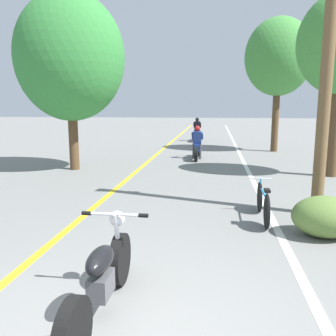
# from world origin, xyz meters

# --- Properties ---
(lane_stripe_center) EXTENTS (0.14, 48.00, 0.01)m
(lane_stripe_center) POSITION_xyz_m (-1.70, 12.55, 0.00)
(lane_stripe_center) COLOR yellow
(lane_stripe_center) RESTS_ON ground
(lane_stripe_edge) EXTENTS (0.14, 48.00, 0.01)m
(lane_stripe_edge) POSITION_xyz_m (2.04, 12.55, 0.00)
(lane_stripe_edge) COLOR white
(lane_stripe_edge) RESTS_ON ground
(utility_pole) EXTENTS (1.10, 0.24, 6.34)m
(utility_pole) POSITION_xyz_m (2.99, 4.63, 3.26)
(utility_pole) COLOR brown
(utility_pole) RESTS_ON ground
(roadside_tree_right_far) EXTENTS (3.09, 2.78, 6.18)m
(roadside_tree_right_far) POSITION_xyz_m (3.73, 14.81, 4.37)
(roadside_tree_right_far) COLOR #513A23
(roadside_tree_right_far) RESTS_ON ground
(roadside_tree_left) EXTENTS (3.63, 3.27, 5.84)m
(roadside_tree_left) POSITION_xyz_m (-3.91, 8.90, 3.74)
(roadside_tree_left) COLOR #513A23
(roadside_tree_left) RESTS_ON ground
(roadside_bush) EXTENTS (1.10, 0.88, 0.70)m
(roadside_bush) POSITION_xyz_m (2.76, 3.31, 0.35)
(roadside_bush) COLOR #5B7A38
(roadside_bush) RESTS_ON ground
(motorcycle_foreground) EXTENTS (0.79, 2.14, 0.98)m
(motorcycle_foreground) POSITION_xyz_m (-0.25, 0.59, 0.42)
(motorcycle_foreground) COLOR black
(motorcycle_foreground) RESTS_ON ground
(motorcycle_rider_lead) EXTENTS (0.50, 2.06, 1.37)m
(motorcycle_rider_lead) POSITION_xyz_m (0.17, 11.92, 0.52)
(motorcycle_rider_lead) COLOR black
(motorcycle_rider_lead) RESTS_ON ground
(motorcycle_rider_far) EXTENTS (0.50, 2.10, 1.45)m
(motorcycle_rider_far) POSITION_xyz_m (-0.20, 19.24, 0.54)
(motorcycle_rider_far) COLOR black
(motorcycle_rider_far) RESTS_ON ground
(bicycle_parked) EXTENTS (0.44, 1.68, 0.73)m
(bicycle_parked) POSITION_xyz_m (1.84, 4.12, 0.34)
(bicycle_parked) COLOR black
(bicycle_parked) RESTS_ON ground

